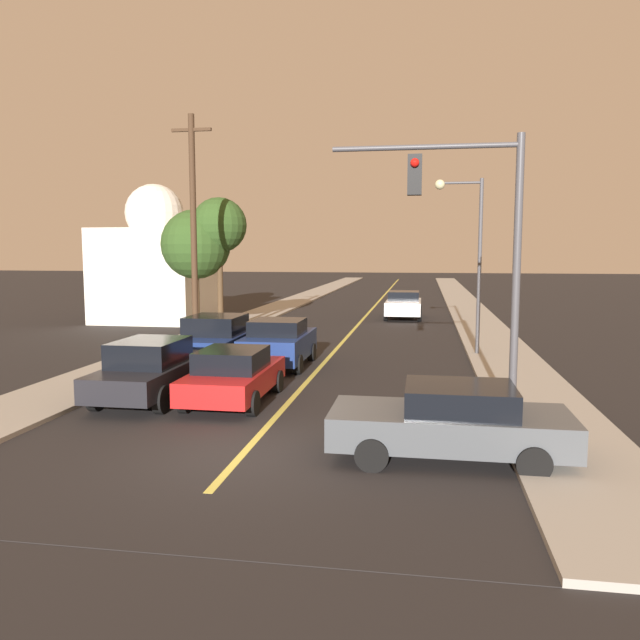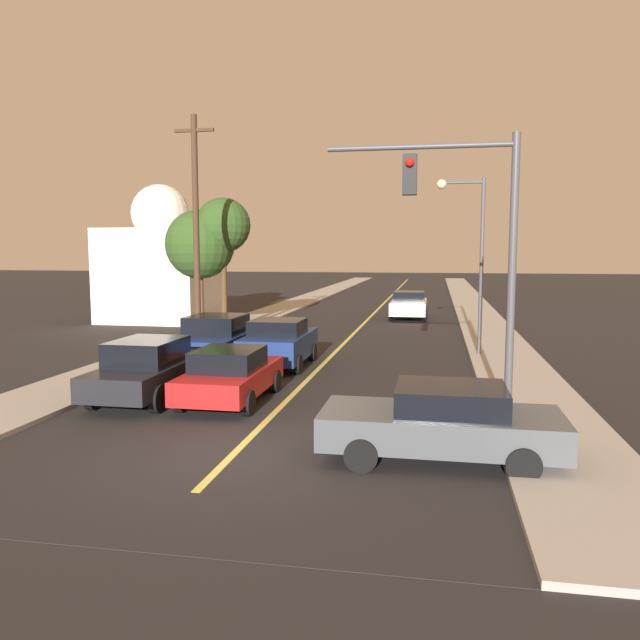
{
  "view_description": "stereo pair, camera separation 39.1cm",
  "coord_description": "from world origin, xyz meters",
  "px_view_note": "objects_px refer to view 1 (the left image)",
  "views": [
    {
      "loc": [
        3.35,
        -11.18,
        3.88
      ],
      "look_at": [
        0.0,
        8.99,
        1.6
      ],
      "focal_mm": 35.0,
      "sensor_mm": 36.0,
      "label": 1
    },
    {
      "loc": [
        3.74,
        -11.11,
        3.88
      ],
      "look_at": [
        0.0,
        8.99,
        1.6
      ],
      "focal_mm": 35.0,
      "sensor_mm": 36.0,
      "label": 2
    }
  ],
  "objects_px": {
    "car_near_lane_front": "(234,375)",
    "traffic_signal_mast": "(475,229)",
    "tree_left_near": "(219,226)",
    "domed_building_left": "(156,265)",
    "car_outer_lane_front": "(152,369)",
    "streetlamp_right": "(468,241)",
    "car_outer_lane_second": "(217,339)",
    "utility_pole_left": "(194,227)",
    "car_crossing_right": "(452,421)",
    "car_near_lane_second": "(279,343)",
    "car_far_oncoming": "(404,305)",
    "tree_left_far": "(196,245)"
  },
  "relations": [
    {
      "from": "streetlamp_right",
      "to": "tree_left_far",
      "type": "distance_m",
      "value": 12.99
    },
    {
      "from": "car_outer_lane_front",
      "to": "car_outer_lane_second",
      "type": "distance_m",
      "value": 5.24
    },
    {
      "from": "car_near_lane_front",
      "to": "traffic_signal_mast",
      "type": "xyz_separation_m",
      "value": [
        5.87,
        -0.62,
        3.64
      ]
    },
    {
      "from": "utility_pole_left",
      "to": "tree_left_far",
      "type": "relative_size",
      "value": 1.59
    },
    {
      "from": "car_outer_lane_second",
      "to": "utility_pole_left",
      "type": "bearing_deg",
      "value": 121.8
    },
    {
      "from": "domed_building_left",
      "to": "utility_pole_left",
      "type": "bearing_deg",
      "value": -57.96
    },
    {
      "from": "traffic_signal_mast",
      "to": "car_far_oncoming",
      "type": "bearing_deg",
      "value": 95.94
    },
    {
      "from": "car_far_oncoming",
      "to": "utility_pole_left",
      "type": "relative_size",
      "value": 0.48
    },
    {
      "from": "car_crossing_right",
      "to": "tree_left_near",
      "type": "relative_size",
      "value": 0.71
    },
    {
      "from": "car_outer_lane_second",
      "to": "utility_pole_left",
      "type": "height_order",
      "value": "utility_pole_left"
    },
    {
      "from": "car_near_lane_front",
      "to": "streetlamp_right",
      "type": "bearing_deg",
      "value": 52.51
    },
    {
      "from": "car_near_lane_front",
      "to": "tree_left_far",
      "type": "bearing_deg",
      "value": 114.21
    },
    {
      "from": "car_far_oncoming",
      "to": "traffic_signal_mast",
      "type": "height_order",
      "value": "traffic_signal_mast"
    },
    {
      "from": "traffic_signal_mast",
      "to": "car_outer_lane_front",
      "type": "bearing_deg",
      "value": 175.7
    },
    {
      "from": "car_crossing_right",
      "to": "tree_left_near",
      "type": "distance_m",
      "value": 19.74
    },
    {
      "from": "car_outer_lane_front",
      "to": "streetlamp_right",
      "type": "bearing_deg",
      "value": 44.09
    },
    {
      "from": "car_near_lane_front",
      "to": "car_far_oncoming",
      "type": "xyz_separation_m",
      "value": [
        3.65,
        20.75,
        0.09
      ]
    },
    {
      "from": "car_outer_lane_front",
      "to": "tree_left_near",
      "type": "height_order",
      "value": "tree_left_near"
    },
    {
      "from": "car_far_oncoming",
      "to": "car_crossing_right",
      "type": "bearing_deg",
      "value": 93.93
    },
    {
      "from": "car_crossing_right",
      "to": "traffic_signal_mast",
      "type": "distance_m",
      "value": 4.7
    },
    {
      "from": "utility_pole_left",
      "to": "car_near_lane_second",
      "type": "bearing_deg",
      "value": -39.01
    },
    {
      "from": "car_outer_lane_second",
      "to": "traffic_signal_mast",
      "type": "bearing_deg",
      "value": -35.9
    },
    {
      "from": "domed_building_left",
      "to": "tree_left_near",
      "type": "bearing_deg",
      "value": -41.28
    },
    {
      "from": "utility_pole_left",
      "to": "domed_building_left",
      "type": "bearing_deg",
      "value": 122.04
    },
    {
      "from": "domed_building_left",
      "to": "car_near_lane_front",
      "type": "bearing_deg",
      "value": -60.6
    },
    {
      "from": "car_outer_lane_second",
      "to": "domed_building_left",
      "type": "bearing_deg",
      "value": 121.98
    },
    {
      "from": "car_outer_lane_second",
      "to": "streetlamp_right",
      "type": "height_order",
      "value": "streetlamp_right"
    },
    {
      "from": "car_near_lane_second",
      "to": "tree_left_near",
      "type": "height_order",
      "value": "tree_left_near"
    },
    {
      "from": "car_near_lane_second",
      "to": "tree_left_far",
      "type": "xyz_separation_m",
      "value": [
        -5.8,
        7.85,
        3.35
      ]
    },
    {
      "from": "car_outer_lane_second",
      "to": "car_outer_lane_front",
      "type": "bearing_deg",
      "value": -90.0
    },
    {
      "from": "car_near_lane_front",
      "to": "car_crossing_right",
      "type": "relative_size",
      "value": 0.92
    },
    {
      "from": "car_far_oncoming",
      "to": "domed_building_left",
      "type": "height_order",
      "value": "domed_building_left"
    },
    {
      "from": "car_outer_lane_front",
      "to": "car_outer_lane_second",
      "type": "relative_size",
      "value": 1.01
    },
    {
      "from": "car_near_lane_second",
      "to": "car_outer_lane_front",
      "type": "distance_m",
      "value": 5.52
    },
    {
      "from": "car_far_oncoming",
      "to": "traffic_signal_mast",
      "type": "relative_size",
      "value": 0.69
    },
    {
      "from": "utility_pole_left",
      "to": "car_far_oncoming",
      "type": "bearing_deg",
      "value": 57.44
    },
    {
      "from": "car_near_lane_second",
      "to": "car_far_oncoming",
      "type": "xyz_separation_m",
      "value": [
        3.65,
        15.7,
        -0.01
      ]
    },
    {
      "from": "tree_left_near",
      "to": "domed_building_left",
      "type": "distance_m",
      "value": 7.18
    },
    {
      "from": "car_near_lane_front",
      "to": "utility_pole_left",
      "type": "distance_m",
      "value": 10.28
    },
    {
      "from": "traffic_signal_mast",
      "to": "tree_left_near",
      "type": "bearing_deg",
      "value": 127.86
    },
    {
      "from": "car_near_lane_second",
      "to": "car_outer_lane_front",
      "type": "height_order",
      "value": "car_near_lane_second"
    },
    {
      "from": "car_crossing_right",
      "to": "utility_pole_left",
      "type": "bearing_deg",
      "value": 38.41
    },
    {
      "from": "car_outer_lane_second",
      "to": "tree_left_far",
      "type": "bearing_deg",
      "value": 115.13
    },
    {
      "from": "car_far_oncoming",
      "to": "car_near_lane_second",
      "type": "bearing_deg",
      "value": 76.91
    },
    {
      "from": "tree_left_near",
      "to": "domed_building_left",
      "type": "height_order",
      "value": "domed_building_left"
    },
    {
      "from": "car_near_lane_second",
      "to": "domed_building_left",
      "type": "distance_m",
      "value": 16.05
    },
    {
      "from": "tree_left_near",
      "to": "domed_building_left",
      "type": "relative_size",
      "value": 0.83
    },
    {
      "from": "car_near_lane_front",
      "to": "car_outer_lane_second",
      "type": "bearing_deg",
      "value": 112.82
    },
    {
      "from": "car_outer_lane_second",
      "to": "car_crossing_right",
      "type": "height_order",
      "value": "car_outer_lane_second"
    },
    {
      "from": "car_outer_lane_second",
      "to": "car_far_oncoming",
      "type": "xyz_separation_m",
      "value": [
        5.85,
        15.52,
        -0.05
      ]
    }
  ]
}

